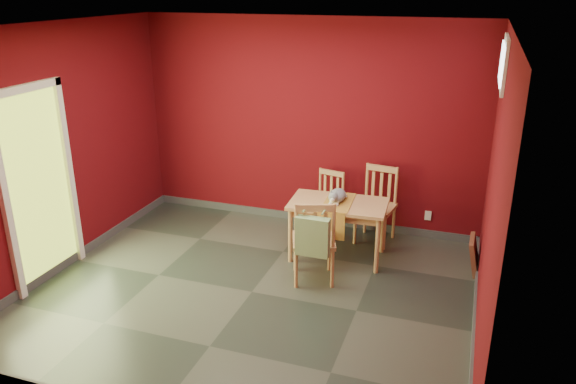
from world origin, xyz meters
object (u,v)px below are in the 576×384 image
(cat, at_px, (337,193))
(dining_table, at_px, (338,209))
(tote_bag, at_px, (313,236))
(picture_frame, at_px, (474,255))
(chair_far_left, at_px, (327,202))
(chair_near, at_px, (314,240))
(chair_far_right, at_px, (377,204))

(cat, bearing_deg, dining_table, -35.71)
(tote_bag, distance_m, picture_frame, 1.94)
(chair_far_left, height_order, chair_near, chair_near)
(chair_far_right, height_order, tote_bag, chair_far_right)
(chair_far_right, bearing_deg, dining_table, -118.61)
(chair_far_right, bearing_deg, tote_bag, -104.86)
(chair_far_right, distance_m, picture_frame, 1.32)
(chair_far_left, relative_size, chair_far_right, 0.87)
(chair_far_left, relative_size, picture_frame, 2.04)
(chair_near, bearing_deg, chair_far_left, 99.10)
(dining_table, xyz_separation_m, tote_bag, (-0.05, -0.86, 0.03))
(dining_table, bearing_deg, chair_far_left, 115.93)
(dining_table, relative_size, cat, 2.89)
(tote_bag, bearing_deg, cat, 88.13)
(cat, bearing_deg, picture_frame, 17.34)
(picture_frame, bearing_deg, chair_far_right, 158.74)
(picture_frame, bearing_deg, tote_bag, -147.45)
(chair_far_right, bearing_deg, picture_frame, -21.26)
(dining_table, bearing_deg, tote_bag, -93.55)
(dining_table, relative_size, chair_far_right, 1.21)
(chair_far_left, distance_m, picture_frame, 1.92)
(chair_far_left, xyz_separation_m, cat, (0.28, -0.60, 0.37))
(chair_far_right, xyz_separation_m, cat, (-0.37, -0.60, 0.31))
(chair_near, bearing_deg, tote_bag, -77.53)
(chair_near, bearing_deg, dining_table, 81.01)
(dining_table, distance_m, picture_frame, 1.60)
(chair_far_right, distance_m, tote_bag, 1.55)
(cat, distance_m, picture_frame, 1.68)
(chair_far_right, relative_size, tote_bag, 1.95)
(tote_bag, height_order, picture_frame, tote_bag)
(chair_near, bearing_deg, cat, 83.42)
(chair_near, xyz_separation_m, cat, (0.08, 0.67, 0.30))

